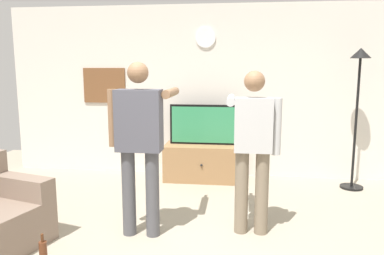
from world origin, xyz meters
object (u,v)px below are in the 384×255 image
Objects in this scene: person_standing_nearer_lamp at (140,138)px; tv_stand at (203,162)px; television at (204,125)px; floor_lamp at (358,90)px; framed_picture at (104,85)px; person_standing_nearer_couch at (253,144)px; wall_clock at (205,37)px.

tv_stand is at bearing 77.17° from person_standing_nearer_lamp.
floor_lamp is at bearing -5.15° from television.
person_standing_nearer_couch is (2.34, -2.10, -0.48)m from framed_picture.
wall_clock reaches higher than floor_lamp.
person_standing_nearer_lamp is (-2.64, -1.86, -0.40)m from floor_lamp.
television is 0.61× the size of person_standing_nearer_couch.
person_standing_nearer_lamp reaches higher than framed_picture.
wall_clock is at bearing 90.00° from tv_stand.
framed_picture reaches higher than tv_stand.
framed_picture is at bearing 171.46° from television.
tv_stand is 0.69× the size of person_standing_nearer_couch.
television is 1.77m from framed_picture.
framed_picture is 3.86m from floor_lamp.
floor_lamp is at bearing 35.11° from person_standing_nearer_lamp.
floor_lamp is (2.18, -0.20, 0.57)m from television.
wall_clock reaches higher than person_standing_nearer_lamp.
person_standing_nearer_couch is at bearing 9.79° from person_standing_nearer_lamp.
person_standing_nearer_lamp is at bearing -102.83° from tv_stand.
person_standing_nearer_lamp is at bearing -101.25° from wall_clock.
wall_clock reaches higher than tv_stand.
television is 0.52× the size of floor_lamp.
television is 1.98m from person_standing_nearer_couch.
wall_clock is 1.82m from framed_picture.
wall_clock reaches higher than television.
television is 1.35m from wall_clock.
person_standing_nearer_couch is at bearing -71.99° from wall_clock.
floor_lamp reaches higher than person_standing_nearer_lamp.
person_standing_nearer_couch is (0.68, -1.81, 0.68)m from tv_stand.
wall_clock is at bearing 90.00° from television.
framed_picture is (-1.66, 0.30, 1.16)m from tv_stand.
wall_clock is 2.53m from person_standing_nearer_couch.
tv_stand is 0.66× the size of person_standing_nearer_lamp.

